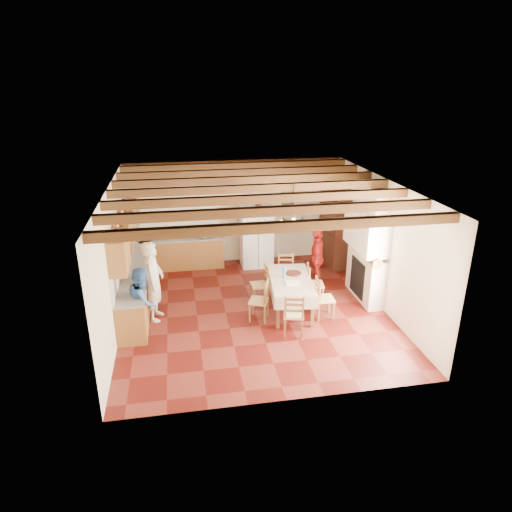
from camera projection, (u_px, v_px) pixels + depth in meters
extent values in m
cube|color=#4C0F0B|center=(254.00, 311.00, 10.70)|extent=(6.00, 6.50, 0.02)
cube|color=white|center=(254.00, 184.00, 9.60)|extent=(6.00, 6.50, 0.02)
cube|color=#F1EBC8|center=(235.00, 211.00, 13.14)|extent=(6.00, 0.02, 3.00)
cube|color=#F1EBC8|center=(289.00, 323.00, 7.16)|extent=(6.00, 0.02, 3.00)
cube|color=#F1EBC8|center=(114.00, 259.00, 9.66)|extent=(0.02, 6.50, 3.00)
cube|color=#F1EBC8|center=(381.00, 243.00, 10.64)|extent=(0.02, 6.50, 3.00)
cube|color=brown|center=(137.00, 284.00, 11.06)|extent=(0.60, 4.30, 0.86)
cube|color=brown|center=(183.00, 253.00, 12.99)|extent=(2.30, 0.60, 0.86)
cube|color=slate|center=(135.00, 267.00, 10.90)|extent=(0.62, 4.30, 0.04)
cube|color=slate|center=(182.00, 238.00, 12.83)|extent=(2.34, 0.62, 0.04)
cube|color=white|center=(122.00, 255.00, 10.73)|extent=(0.03, 4.30, 0.60)
cube|color=white|center=(181.00, 224.00, 12.97)|extent=(2.30, 0.03, 0.60)
cube|color=brown|center=(126.00, 228.00, 10.52)|extent=(0.35, 4.20, 0.70)
cube|color=black|center=(287.00, 197.00, 13.23)|extent=(0.34, 0.03, 0.42)
cube|color=white|center=(256.00, 236.00, 13.00)|extent=(0.89, 0.73, 1.78)
cube|color=beige|center=(291.00, 280.00, 10.44)|extent=(1.13, 1.91, 0.05)
cube|color=brown|center=(278.00, 313.00, 9.81)|extent=(0.08, 0.08, 0.75)
cube|color=brown|center=(313.00, 312.00, 9.85)|extent=(0.08, 0.08, 0.75)
cube|color=brown|center=(271.00, 281.00, 11.32)|extent=(0.08, 0.08, 0.75)
cube|color=brown|center=(301.00, 281.00, 11.36)|extent=(0.08, 0.08, 0.75)
torus|color=black|center=(293.00, 218.00, 9.90)|extent=(0.47, 0.47, 0.03)
imported|color=silver|center=(154.00, 281.00, 10.03)|extent=(0.54, 0.73, 1.83)
imported|color=#3866A7|center=(143.00, 301.00, 9.49)|extent=(0.61, 0.76, 1.50)
imported|color=#B51B18|center=(317.00, 257.00, 11.72)|extent=(0.69, 1.00, 1.57)
imported|color=silver|center=(205.00, 232.00, 12.88)|extent=(0.58, 0.48, 0.28)
imported|color=#351810|center=(258.00, 200.00, 12.64)|extent=(0.28, 0.28, 0.28)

